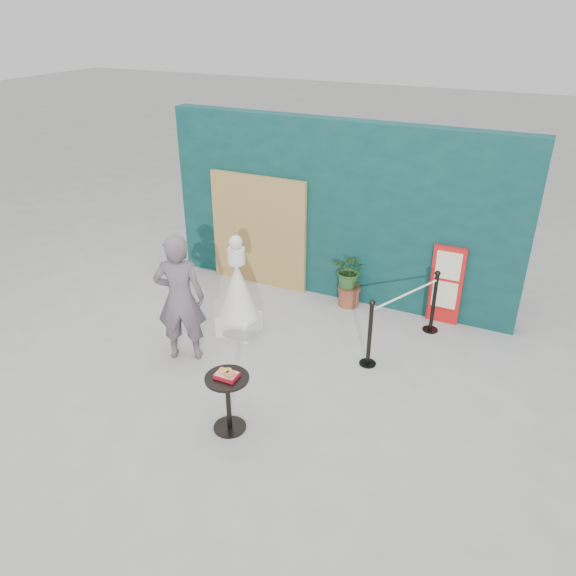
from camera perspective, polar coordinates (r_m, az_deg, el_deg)
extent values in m
plane|color=#ADAAA5|center=(7.55, -3.98, -10.58)|extent=(60.00, 60.00, 0.00)
cube|color=#0A3031|center=(9.37, 5.17, 7.68)|extent=(6.00, 0.30, 3.00)
cube|color=tan|center=(9.90, -3.02, 5.77)|extent=(1.80, 0.08, 2.00)
imported|color=#62545C|center=(7.89, -10.90, -1.04)|extent=(0.82, 0.70, 1.89)
cube|color=red|center=(9.10, 15.76, 0.28)|extent=(0.50, 0.06, 1.30)
cube|color=beige|center=(8.92, 15.99, 2.19)|extent=(0.38, 0.02, 0.45)
cube|color=beige|center=(9.14, 15.60, -0.65)|extent=(0.38, 0.02, 0.45)
cube|color=red|center=(9.30, 15.33, -2.56)|extent=(0.38, 0.02, 0.18)
cube|color=white|center=(8.74, -4.96, -3.64)|extent=(0.54, 0.54, 0.30)
cone|color=silver|center=(8.46, -5.11, -0.20)|extent=(0.63, 0.63, 0.89)
cylinder|color=silver|center=(8.21, -5.27, 3.27)|extent=(0.26, 0.26, 0.24)
sphere|color=white|center=(8.13, -5.34, 4.67)|extent=(0.20, 0.20, 0.20)
cylinder|color=black|center=(7.04, -5.92, -13.86)|extent=(0.40, 0.40, 0.02)
cylinder|color=black|center=(6.81, -6.07, -11.64)|extent=(0.06, 0.06, 0.72)
cylinder|color=black|center=(6.59, -6.23, -9.10)|extent=(0.52, 0.52, 0.03)
cube|color=#AA1222|center=(6.56, -6.24, -8.82)|extent=(0.26, 0.19, 0.05)
cube|color=red|center=(6.55, -6.26, -8.63)|extent=(0.24, 0.17, 0.00)
cube|color=#E2C152|center=(6.56, -6.52, -8.38)|extent=(0.15, 0.14, 0.02)
cube|color=#CD854B|center=(6.50, -5.97, -8.73)|extent=(0.13, 0.13, 0.02)
cone|color=yellow|center=(6.55, -5.89, -8.22)|extent=(0.06, 0.06, 0.06)
cylinder|color=brown|center=(9.53, 6.19, -0.93)|extent=(0.35, 0.35, 0.29)
cylinder|color=brown|center=(9.46, 6.24, -0.03)|extent=(0.38, 0.38, 0.05)
imported|color=#284F22|center=(9.31, 6.34, 1.83)|extent=(0.57, 0.49, 0.63)
cylinder|color=black|center=(8.14, 8.08, -7.59)|extent=(0.24, 0.24, 0.02)
cylinder|color=black|center=(7.88, 8.30, -4.78)|extent=(0.06, 0.06, 0.96)
sphere|color=black|center=(7.62, 8.55, -1.53)|extent=(0.09, 0.09, 0.09)
cylinder|color=black|center=(9.10, 14.24, -4.12)|extent=(0.24, 0.24, 0.02)
cylinder|color=black|center=(8.87, 14.58, -1.53)|extent=(0.06, 0.06, 0.96)
sphere|color=black|center=(8.65, 14.97, 1.44)|extent=(0.09, 0.09, 0.09)
cylinder|color=white|center=(8.17, 11.89, -0.64)|extent=(0.63, 1.31, 0.03)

